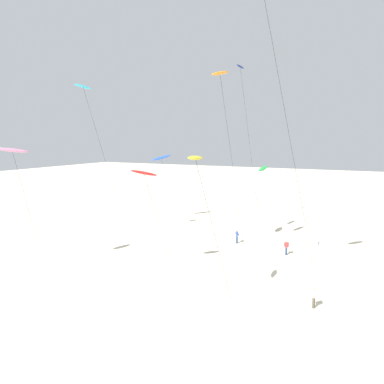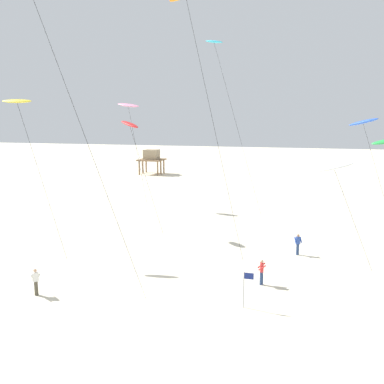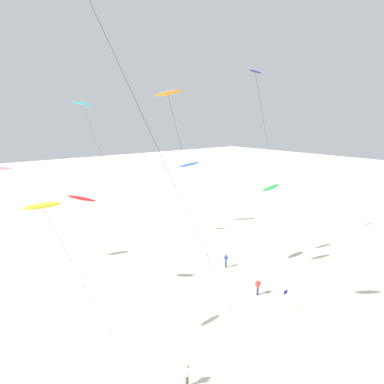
{
  "view_description": "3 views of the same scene",
  "coord_description": "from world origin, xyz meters",
  "px_view_note": "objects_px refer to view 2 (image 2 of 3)",
  "views": [
    {
      "loc": [
        -36.78,
        -6.0,
        13.23
      ],
      "look_at": [
        -0.49,
        12.24,
        7.52
      ],
      "focal_mm": 36.59,
      "sensor_mm": 36.0,
      "label": 1
    },
    {
      "loc": [
        8.63,
        -21.82,
        10.59
      ],
      "look_at": [
        -0.67,
        12.33,
        4.24
      ],
      "focal_mm": 38.88,
      "sensor_mm": 36.0,
      "label": 2
    },
    {
      "loc": [
        -18.97,
        -17.28,
        17.46
      ],
      "look_at": [
        3.89,
        11.1,
        9.58
      ],
      "focal_mm": 33.04,
      "sensor_mm": 36.0,
      "label": 3
    }
  ],
  "objects_px": {
    "kite_red": "(130,125)",
    "kite_flyer_nearest": "(36,281)",
    "kite_pink": "(128,106)",
    "stilt_house": "(152,157)",
    "kite_cyan": "(215,44)",
    "marker_flag": "(246,283)",
    "kite_flyer_furthest": "(298,244)",
    "kite_yellow": "(17,103)",
    "kite_flyer_middle": "(262,271)",
    "kite_blue": "(363,122)",
    "kite_white": "(334,168)"
  },
  "relations": [
    {
      "from": "kite_red",
      "to": "kite_flyer_nearest",
      "type": "xyz_separation_m",
      "value": [
        0.34,
        -15.34,
        -9.04
      ]
    },
    {
      "from": "kite_pink",
      "to": "stilt_house",
      "type": "relative_size",
      "value": 2.69
    },
    {
      "from": "kite_cyan",
      "to": "marker_flag",
      "type": "bearing_deg",
      "value": -73.65
    },
    {
      "from": "kite_flyer_nearest",
      "to": "kite_flyer_furthest",
      "type": "bearing_deg",
      "value": 38.22
    },
    {
      "from": "kite_yellow",
      "to": "marker_flag",
      "type": "relative_size",
      "value": 5.74
    },
    {
      "from": "kite_pink",
      "to": "marker_flag",
      "type": "height_order",
      "value": "kite_pink"
    },
    {
      "from": "kite_red",
      "to": "kite_yellow",
      "type": "xyz_separation_m",
      "value": [
        -5.67,
        -8.04,
        1.75
      ]
    },
    {
      "from": "kite_flyer_middle",
      "to": "kite_cyan",
      "type": "bearing_deg",
      "value": 110.01
    },
    {
      "from": "kite_flyer_nearest",
      "to": "stilt_house",
      "type": "distance_m",
      "value": 55.06
    },
    {
      "from": "kite_blue",
      "to": "kite_cyan",
      "type": "xyz_separation_m",
      "value": [
        -15.93,
        0.53,
        8.53
      ]
    },
    {
      "from": "stilt_house",
      "to": "kite_blue",
      "type": "bearing_deg",
      "value": -38.8
    },
    {
      "from": "kite_white",
      "to": "kite_pink",
      "type": "distance_m",
      "value": 28.11
    },
    {
      "from": "kite_blue",
      "to": "stilt_house",
      "type": "relative_size",
      "value": 2.31
    },
    {
      "from": "kite_white",
      "to": "kite_flyer_furthest",
      "type": "distance_m",
      "value": 6.75
    },
    {
      "from": "kite_flyer_furthest",
      "to": "stilt_house",
      "type": "distance_m",
      "value": 50.14
    },
    {
      "from": "kite_white",
      "to": "marker_flag",
      "type": "bearing_deg",
      "value": -118.77
    },
    {
      "from": "kite_yellow",
      "to": "kite_cyan",
      "type": "distance_m",
      "value": 23.55
    },
    {
      "from": "kite_red",
      "to": "kite_yellow",
      "type": "distance_m",
      "value": 9.99
    },
    {
      "from": "kite_yellow",
      "to": "kite_flyer_furthest",
      "type": "distance_m",
      "value": 24.13
    },
    {
      "from": "kite_pink",
      "to": "kite_flyer_nearest",
      "type": "distance_m",
      "value": 29.15
    },
    {
      "from": "kite_flyer_middle",
      "to": "kite_blue",
      "type": "bearing_deg",
      "value": 69.29
    },
    {
      "from": "kite_flyer_furthest",
      "to": "stilt_house",
      "type": "bearing_deg",
      "value": 123.78
    },
    {
      "from": "kite_red",
      "to": "kite_white",
      "type": "xyz_separation_m",
      "value": [
        17.68,
        -4.81,
        -2.83
      ]
    },
    {
      "from": "kite_flyer_nearest",
      "to": "kite_flyer_furthest",
      "type": "distance_m",
      "value": 19.19
    },
    {
      "from": "kite_blue",
      "to": "kite_cyan",
      "type": "height_order",
      "value": "kite_cyan"
    },
    {
      "from": "kite_blue",
      "to": "kite_white",
      "type": "relative_size",
      "value": 1.4
    },
    {
      "from": "kite_yellow",
      "to": "kite_flyer_furthest",
      "type": "bearing_deg",
      "value": 12.25
    },
    {
      "from": "kite_red",
      "to": "kite_white",
      "type": "distance_m",
      "value": 18.54
    },
    {
      "from": "kite_blue",
      "to": "kite_cyan",
      "type": "relative_size",
      "value": 0.56
    },
    {
      "from": "kite_white",
      "to": "kite_flyer_nearest",
      "type": "relative_size",
      "value": 4.59
    },
    {
      "from": "kite_flyer_furthest",
      "to": "stilt_house",
      "type": "relative_size",
      "value": 0.36
    },
    {
      "from": "kite_flyer_nearest",
      "to": "kite_flyer_middle",
      "type": "bearing_deg",
      "value": 21.79
    },
    {
      "from": "kite_blue",
      "to": "kite_flyer_nearest",
      "type": "distance_m",
      "value": 34.94
    },
    {
      "from": "kite_red",
      "to": "kite_blue",
      "type": "distance_m",
      "value": 24.0
    },
    {
      "from": "kite_red",
      "to": "kite_pink",
      "type": "bearing_deg",
      "value": 114.21
    },
    {
      "from": "kite_yellow",
      "to": "kite_flyer_middle",
      "type": "bearing_deg",
      "value": -6.36
    },
    {
      "from": "kite_cyan",
      "to": "kite_flyer_nearest",
      "type": "bearing_deg",
      "value": -100.63
    },
    {
      "from": "kite_white",
      "to": "kite_flyer_nearest",
      "type": "height_order",
      "value": "kite_white"
    },
    {
      "from": "kite_cyan",
      "to": "kite_white",
      "type": "relative_size",
      "value": 2.51
    },
    {
      "from": "kite_flyer_nearest",
      "to": "marker_flag",
      "type": "distance_m",
      "value": 12.58
    },
    {
      "from": "kite_cyan",
      "to": "marker_flag",
      "type": "height_order",
      "value": "kite_cyan"
    },
    {
      "from": "kite_white",
      "to": "kite_yellow",
      "type": "bearing_deg",
      "value": -172.13
    },
    {
      "from": "kite_cyan",
      "to": "kite_flyer_furthest",
      "type": "relative_size",
      "value": 11.5
    },
    {
      "from": "kite_blue",
      "to": "kite_flyer_nearest",
      "type": "xyz_separation_m",
      "value": [
        -20.98,
        -26.38,
        -9.21
      ]
    },
    {
      "from": "kite_red",
      "to": "stilt_house",
      "type": "relative_size",
      "value": 2.25
    },
    {
      "from": "kite_white",
      "to": "kite_flyer_nearest",
      "type": "bearing_deg",
      "value": -148.74
    },
    {
      "from": "marker_flag",
      "to": "kite_cyan",
      "type": "bearing_deg",
      "value": 106.35
    },
    {
      "from": "kite_flyer_nearest",
      "to": "marker_flag",
      "type": "height_order",
      "value": "marker_flag"
    },
    {
      "from": "marker_flag",
      "to": "kite_white",
      "type": "bearing_deg",
      "value": 61.23
    },
    {
      "from": "kite_flyer_nearest",
      "to": "kite_flyer_middle",
      "type": "distance_m",
      "value": 13.96
    }
  ]
}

